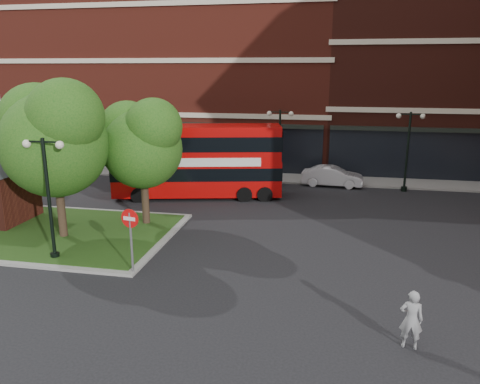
% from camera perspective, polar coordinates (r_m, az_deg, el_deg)
% --- Properties ---
extents(ground, '(120.00, 120.00, 0.00)m').
position_cam_1_polar(ground, '(18.27, -6.99, -9.73)').
color(ground, black).
rests_on(ground, ground).
extents(pavement_far, '(44.00, 3.00, 0.12)m').
position_cam_1_polar(pavement_far, '(33.54, 1.73, 1.90)').
color(pavement_far, slate).
rests_on(pavement_far, ground).
extents(terrace_far_left, '(26.00, 12.00, 14.00)m').
position_cam_1_polar(terrace_far_left, '(41.93, -7.60, 13.94)').
color(terrace_far_left, maroon).
rests_on(terrace_far_left, ground).
extents(terrace_far_right, '(18.00, 12.00, 16.00)m').
position_cam_1_polar(terrace_far_right, '(40.68, 24.25, 14.20)').
color(terrace_far_right, '#471911').
rests_on(terrace_far_right, ground).
extents(traffic_island, '(12.60, 7.60, 0.15)m').
position_cam_1_polar(traffic_island, '(24.20, -23.07, -4.44)').
color(traffic_island, gray).
rests_on(traffic_island, ground).
extents(tree_island_west, '(5.40, 4.71, 7.21)m').
position_cam_1_polar(tree_island_west, '(22.05, -21.88, 6.56)').
color(tree_island_west, '#2D2116').
rests_on(tree_island_west, ground).
extents(tree_island_east, '(4.46, 3.90, 6.29)m').
position_cam_1_polar(tree_island_east, '(22.88, -11.97, 6.17)').
color(tree_island_east, '#2D2116').
rests_on(tree_island_east, ground).
extents(lamp_island, '(1.72, 0.36, 5.00)m').
position_cam_1_polar(lamp_island, '(19.86, -22.34, -0.09)').
color(lamp_island, black).
rests_on(lamp_island, ground).
extents(lamp_far_left, '(1.72, 0.36, 5.00)m').
position_cam_1_polar(lamp_far_left, '(30.80, 4.84, 5.94)').
color(lamp_far_left, black).
rests_on(lamp_far_left, ground).
extents(lamp_far_right, '(1.72, 0.36, 5.00)m').
position_cam_1_polar(lamp_far_right, '(30.97, 19.77, 5.17)').
color(lamp_far_right, black).
rests_on(lamp_far_right, ground).
extents(bus, '(10.20, 4.41, 3.80)m').
position_cam_1_polar(bus, '(28.02, -5.24, 4.35)').
color(bus, '#AF0707').
rests_on(bus, ground).
extents(woman, '(0.67, 0.47, 1.73)m').
position_cam_1_polar(woman, '(14.16, 20.15, -14.38)').
color(woman, gray).
rests_on(woman, ground).
extents(car_silver, '(3.67, 1.71, 1.22)m').
position_cam_1_polar(car_silver, '(31.77, -1.46, 2.19)').
color(car_silver, silver).
rests_on(car_silver, ground).
extents(car_white, '(4.09, 1.70, 1.32)m').
position_cam_1_polar(car_white, '(31.52, 11.19, 1.90)').
color(car_white, silver).
rests_on(car_white, ground).
extents(no_entry_sign, '(0.71, 0.19, 2.58)m').
position_cam_1_polar(no_entry_sign, '(17.78, -13.21, -4.33)').
color(no_entry_sign, slate).
rests_on(no_entry_sign, ground).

